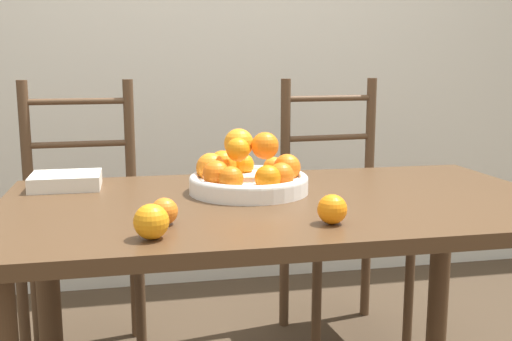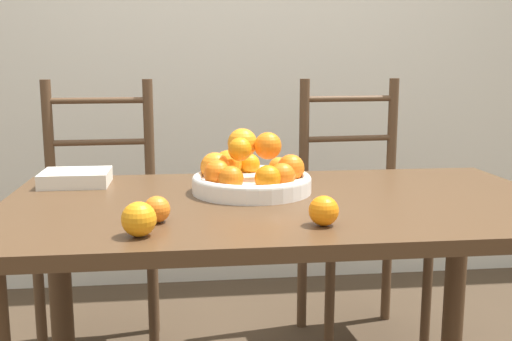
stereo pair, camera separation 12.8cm
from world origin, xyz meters
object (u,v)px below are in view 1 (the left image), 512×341
object	(u,v)px
fruit_bowl	(247,175)
chair_right	(340,219)
orange_loose_1	(151,222)
orange_loose_0	(164,211)
orange_loose_2	(332,209)
chair_left	(82,233)
book_stack	(66,181)

from	to	relation	value
fruit_bowl	chair_right	world-z (taller)	chair_right
chair_right	orange_loose_1	bearing A→B (deg)	-131.81
orange_loose_0	orange_loose_1	bearing A→B (deg)	-106.66
orange_loose_2	chair_right	size ratio (longest dim) A/B	0.06
orange_loose_2	chair_left	distance (m)	1.21
orange_loose_0	orange_loose_2	distance (m)	0.37
chair_left	orange_loose_0	bearing A→B (deg)	-77.07
fruit_bowl	orange_loose_1	bearing A→B (deg)	-124.52
chair_right	book_stack	distance (m)	1.14
fruit_bowl	chair_left	world-z (taller)	chair_left
fruit_bowl	orange_loose_2	world-z (taller)	fruit_bowl
chair_left	orange_loose_1	bearing A→B (deg)	-80.31
orange_loose_0	orange_loose_1	world-z (taller)	orange_loose_1
orange_loose_1	orange_loose_0	bearing A→B (deg)	73.34
fruit_bowl	orange_loose_2	xyz separation A→B (m)	(0.12, -0.36, -0.02)
orange_loose_2	book_stack	size ratio (longest dim) A/B	0.35
fruit_bowl	orange_loose_0	bearing A→B (deg)	-129.67
fruit_bowl	orange_loose_0	distance (m)	0.38
fruit_bowl	orange_loose_0	size ratio (longest dim) A/B	5.45
orange_loose_0	book_stack	bearing A→B (deg)	119.15
orange_loose_2	orange_loose_1	bearing A→B (deg)	-174.77
orange_loose_1	book_stack	distance (m)	0.60
fruit_bowl	chair_left	size ratio (longest dim) A/B	0.31
orange_loose_1	chair_left	world-z (taller)	chair_left
chair_right	book_stack	world-z (taller)	chair_right
orange_loose_1	orange_loose_2	xyz separation A→B (m)	(0.40, 0.04, -0.00)
orange_loose_0	orange_loose_1	xyz separation A→B (m)	(-0.03, -0.11, 0.01)
orange_loose_2	book_stack	distance (m)	0.81
fruit_bowl	chair_right	xyz separation A→B (m)	(0.50, 0.63, -0.32)
orange_loose_1	book_stack	world-z (taller)	orange_loose_1
orange_loose_0	book_stack	size ratio (longest dim) A/B	0.31
chair_left	book_stack	size ratio (longest dim) A/B	5.42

